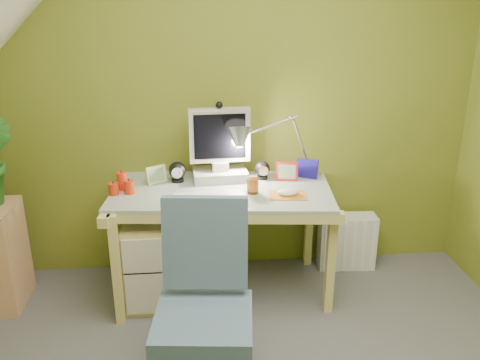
{
  "coord_description": "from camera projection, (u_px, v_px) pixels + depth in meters",
  "views": [
    {
      "loc": [
        -0.24,
        -1.64,
        1.83
      ],
      "look_at": [
        0.0,
        1.0,
        0.85
      ],
      "focal_mm": 38.0,
      "sensor_mm": 36.0,
      "label": 1
    }
  ],
  "objects": [
    {
      "name": "wall_back",
      "position": [
        232.0,
        97.0,
        3.27
      ],
      "size": [
        3.2,
        0.01,
        2.4
      ],
      "primitive_type": "cube",
      "color": "olive",
      "rests_on": "floor"
    },
    {
      "name": "photo_frame_red",
      "position": [
        287.0,
        171.0,
        3.21
      ],
      "size": [
        0.14,
        0.05,
        0.12
      ],
      "primitive_type": "cube",
      "rotation": [
        0.0,
        0.0,
        -0.19
      ],
      "color": "red",
      "rests_on": "desk"
    },
    {
      "name": "candle_cluster",
      "position": [
        121.0,
        183.0,
        3.02
      ],
      "size": [
        0.17,
        0.15,
        0.11
      ],
      "primitive_type": null,
      "rotation": [
        0.0,
        0.0,
        -0.18
      ],
      "color": "red",
      "rests_on": "desk"
    },
    {
      "name": "monitor",
      "position": [
        220.0,
        138.0,
        3.16
      ],
      "size": [
        0.41,
        0.26,
        0.55
      ],
      "primitive_type": null,
      "rotation": [
        0.0,
        0.0,
        0.06
      ],
      "color": "#B3ACA1",
      "rests_on": "desk"
    },
    {
      "name": "speaker_right",
      "position": [
        262.0,
        170.0,
        3.24
      ],
      "size": [
        0.1,
        0.1,
        0.12
      ],
      "primitive_type": null,
      "rotation": [
        0.0,
        0.0,
        -0.01
      ],
      "color": "black",
      "rests_on": "desk"
    },
    {
      "name": "task_chair",
      "position": [
        203.0,
        321.0,
        2.27
      ],
      "size": [
        0.55,
        0.55,
        0.9
      ],
      "primitive_type": null,
      "rotation": [
        0.0,
        0.0,
        -0.11
      ],
      "color": "#455C72",
      "rests_on": "floor"
    },
    {
      "name": "speaker_left",
      "position": [
        177.0,
        172.0,
        3.19
      ],
      "size": [
        0.13,
        0.13,
        0.13
      ],
      "primitive_type": null,
      "rotation": [
        0.0,
        0.0,
        0.23
      ],
      "color": "black",
      "rests_on": "desk"
    },
    {
      "name": "mousepad",
      "position": [
        288.0,
        195.0,
        2.99
      ],
      "size": [
        0.23,
        0.17,
        0.01
      ],
      "primitive_type": "cube",
      "rotation": [
        0.0,
        0.0,
        -0.1
      ],
      "color": "#C4731E",
      "rests_on": "desk"
    },
    {
      "name": "keyboard",
      "position": [
        209.0,
        197.0,
        2.94
      ],
      "size": [
        0.43,
        0.17,
        0.02
      ],
      "primitive_type": "cube",
      "rotation": [
        0.0,
        0.0,
        0.1
      ],
      "color": "silver",
      "rests_on": "desk"
    },
    {
      "name": "radiator",
      "position": [
        347.0,
        241.0,
        3.55
      ],
      "size": [
        0.4,
        0.18,
        0.39
      ],
      "primitive_type": "cube",
      "rotation": [
        0.0,
        0.0,
        -0.05
      ],
      "color": "silver",
      "rests_on": "floor"
    },
    {
      "name": "amber_tumbler",
      "position": [
        253.0,
        186.0,
        3.01
      ],
      "size": [
        0.08,
        0.08,
        0.09
      ],
      "primitive_type": "cylinder",
      "rotation": [
        0.0,
        0.0,
        -0.11
      ],
      "color": "brown",
      "rests_on": "desk"
    },
    {
      "name": "desk",
      "position": [
        222.0,
        241.0,
        3.21
      ],
      "size": [
        1.38,
        0.79,
        0.71
      ],
      "primitive_type": null,
      "rotation": [
        0.0,
        0.0,
        -0.1
      ],
      "color": "#D1BE6E",
      "rests_on": "floor"
    },
    {
      "name": "mouse",
      "position": [
        288.0,
        192.0,
        2.98
      ],
      "size": [
        0.13,
        0.09,
        0.04
      ],
      "primitive_type": "ellipsoid",
      "rotation": [
        0.0,
        0.0,
        0.12
      ],
      "color": "white",
      "rests_on": "mousepad"
    },
    {
      "name": "side_ledge",
      "position": [
        0.0,
        256.0,
        3.09
      ],
      "size": [
        0.24,
        0.37,
        0.65
      ],
      "primitive_type": "cube",
      "color": "tan",
      "rests_on": "floor"
    },
    {
      "name": "photo_frame_green",
      "position": [
        156.0,
        175.0,
        3.16
      ],
      "size": [
        0.12,
        0.08,
        0.11
      ],
      "primitive_type": "cube",
      "rotation": [
        0.0,
        0.0,
        0.53
      ],
      "color": "#B2C386",
      "rests_on": "desk"
    },
    {
      "name": "desk_lamp",
      "position": [
        291.0,
        132.0,
        3.19
      ],
      "size": [
        0.58,
        0.28,
        0.6
      ],
      "primitive_type": null,
      "rotation": [
        0.0,
        0.0,
        0.08
      ],
      "color": "silver",
      "rests_on": "desk"
    },
    {
      "name": "photo_frame_blue",
      "position": [
        307.0,
        168.0,
        3.26
      ],
      "size": [
        0.13,
        0.08,
        0.12
      ],
      "primitive_type": "cube",
      "rotation": [
        0.0,
        0.0,
        -0.49
      ],
      "color": "navy",
      "rests_on": "desk"
    }
  ]
}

